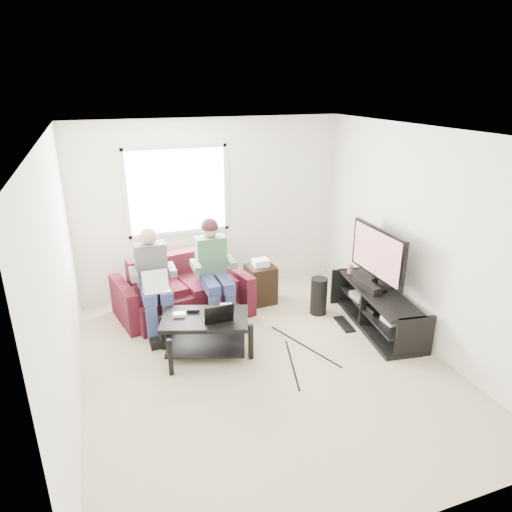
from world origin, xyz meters
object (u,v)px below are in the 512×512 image
at_px(tv, 377,255).
at_px(subwoofer, 319,296).
at_px(tv_stand, 377,310).
at_px(coffee_table, 205,327).
at_px(sofa, 182,293).
at_px(end_table, 261,283).

height_order(tv, subwoofer, tv).
distance_m(tv_stand, subwoofer, 0.81).
distance_m(coffee_table, subwoofer, 1.80).
height_order(sofa, tv, tv).
height_order(coffee_table, subwoofer, subwoofer).
bearing_deg(subwoofer, sofa, 159.75).
bearing_deg(coffee_table, sofa, 92.82).
bearing_deg(coffee_table, subwoofer, 15.50).
height_order(sofa, tv_stand, sofa).
distance_m(tv, end_table, 1.76).
xyz_separation_m(tv, subwoofer, (-0.54, 0.50, -0.73)).
xyz_separation_m(coffee_table, end_table, (1.09, 1.09, -0.07)).
relative_size(sofa, tv, 1.72).
relative_size(tv_stand, end_table, 2.45).
height_order(sofa, coffee_table, sofa).
xyz_separation_m(sofa, tv_stand, (2.33, -1.26, -0.07)).
height_order(subwoofer, end_table, end_table).
relative_size(subwoofer, end_table, 0.78).
bearing_deg(tv_stand, subwoofer, 132.21).
distance_m(tv, subwoofer, 1.03).
bearing_deg(coffee_table, tv, -0.50).
bearing_deg(coffee_table, tv_stand, -3.01).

